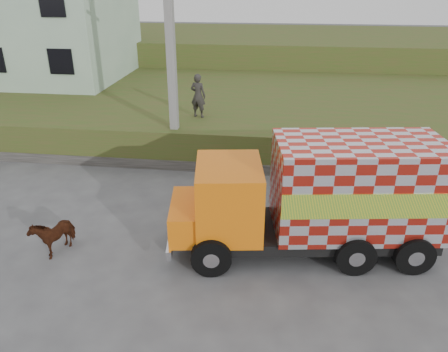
# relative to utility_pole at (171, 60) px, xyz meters

# --- Properties ---
(ground) EXTENTS (120.00, 120.00, 0.00)m
(ground) POSITION_rel_utility_pole_xyz_m (1.00, -4.60, -4.08)
(ground) COLOR #474749
(ground) RESTS_ON ground
(embankment) EXTENTS (40.00, 12.00, 1.50)m
(embankment) POSITION_rel_utility_pole_xyz_m (1.00, 5.40, -3.33)
(embankment) COLOR #37551C
(embankment) RESTS_ON ground
(embankment_far) EXTENTS (40.00, 12.00, 3.00)m
(embankment_far) POSITION_rel_utility_pole_xyz_m (1.00, 17.40, -2.58)
(embankment_far) COLOR #37551C
(embankment_far) RESTS_ON ground
(retaining_strip) EXTENTS (16.00, 0.50, 0.40)m
(retaining_strip) POSITION_rel_utility_pole_xyz_m (-1.00, -0.40, -3.88)
(retaining_strip) COLOR #595651
(retaining_strip) RESTS_ON ground
(building) EXTENTS (10.00, 8.00, 6.00)m
(building) POSITION_rel_utility_pole_xyz_m (-10.00, 8.40, 0.42)
(building) COLOR #ADCBAE
(building) RESTS_ON embankment
(utility_pole) EXTENTS (1.20, 0.30, 8.00)m
(utility_pole) POSITION_rel_utility_pole_xyz_m (0.00, 0.00, 0.00)
(utility_pole) COLOR gray
(utility_pole) RESTS_ON ground
(cargo_truck) EXTENTS (7.29, 3.29, 3.14)m
(cargo_truck) POSITION_rel_utility_pole_xyz_m (5.12, -5.32, -2.46)
(cargo_truck) COLOR black
(cargo_truck) RESTS_ON ground
(cow) EXTENTS (0.92, 1.37, 1.06)m
(cow) POSITION_rel_utility_pole_xyz_m (-1.93, -6.28, -3.54)
(cow) COLOR black
(cow) RESTS_ON ground
(pedestrian) EXTENTS (0.74, 0.59, 1.79)m
(pedestrian) POSITION_rel_utility_pole_xyz_m (0.65, 1.58, -1.68)
(pedestrian) COLOR #2E2D29
(pedestrian) RESTS_ON embankment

